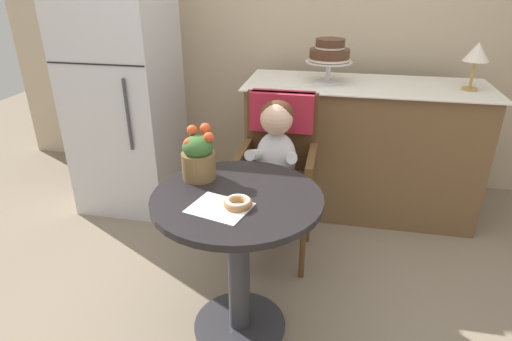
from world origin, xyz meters
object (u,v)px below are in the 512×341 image
at_px(seated_child, 275,155).
at_px(donut_front, 238,202).
at_px(cafe_table, 238,238).
at_px(table_lamp, 477,54).
at_px(wicker_chair, 279,151).
at_px(refrigerator, 123,87).
at_px(flower_vase, 198,156).
at_px(tiered_cake_stand, 329,54).

xyz_separation_m(seated_child, donut_front, (-0.05, -0.64, 0.06)).
bearing_deg(cafe_table, table_lamp, 47.66).
relative_size(wicker_chair, refrigerator, 0.56).
bearing_deg(seated_child, refrigerator, 153.92).
bearing_deg(wicker_chair, flower_vase, -120.25).
xyz_separation_m(cafe_table, flower_vase, (-0.21, 0.13, 0.32)).
height_order(wicker_chair, flower_vase, flower_vase).
bearing_deg(refrigerator, donut_front, -47.88).
height_order(cafe_table, tiered_cake_stand, tiered_cake_stand).
bearing_deg(cafe_table, refrigerator, 133.67).
distance_m(tiered_cake_stand, refrigerator, 1.38).
distance_m(wicker_chair, flower_vase, 0.66).
bearing_deg(refrigerator, cafe_table, -46.33).
relative_size(donut_front, refrigerator, 0.07).
height_order(cafe_table, table_lamp, table_lamp).
xyz_separation_m(seated_child, refrigerator, (-1.12, 0.55, 0.17)).
xyz_separation_m(seated_child, table_lamp, (1.08, 0.72, 0.44)).
bearing_deg(donut_front, flower_vase, 136.12).
height_order(flower_vase, tiered_cake_stand, tiered_cake_stand).
bearing_deg(wicker_chair, table_lamp, 23.02).
relative_size(seated_child, table_lamp, 2.55).
xyz_separation_m(donut_front, tiered_cake_stand, (0.27, 1.39, 0.34)).
height_order(wicker_chair, table_lamp, table_lamp).
relative_size(seated_child, flower_vase, 3.00).
bearing_deg(table_lamp, wicker_chair, -152.55).
bearing_deg(cafe_table, tiered_cake_stand, 77.16).
bearing_deg(donut_front, table_lamp, 50.23).
xyz_separation_m(wicker_chair, tiered_cake_stand, (0.22, 0.59, 0.44)).
height_order(donut_front, flower_vase, flower_vase).
height_order(donut_front, tiered_cake_stand, tiered_cake_stand).
bearing_deg(seated_child, cafe_table, -97.51).
bearing_deg(seated_child, table_lamp, 33.55).
bearing_deg(donut_front, wicker_chair, 86.61).
bearing_deg(flower_vase, donut_front, -43.88).
distance_m(cafe_table, tiered_cake_stand, 1.45).
height_order(cafe_table, refrigerator, refrigerator).
relative_size(cafe_table, seated_child, 0.99).
bearing_deg(seated_child, tiered_cake_stand, 73.38).
height_order(seated_child, tiered_cake_stand, tiered_cake_stand).
relative_size(table_lamp, refrigerator, 0.17).
distance_m(cafe_table, refrigerator, 1.56).
bearing_deg(table_lamp, seated_child, -146.45).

